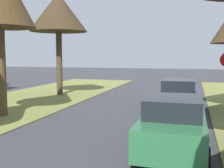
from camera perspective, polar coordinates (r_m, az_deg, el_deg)
name	(u,v)px	position (r m, az deg, el deg)	size (l,w,h in m)	color
street_tree_left_far	(58,13)	(20.06, -10.85, 13.98)	(3.95, 3.95, 7.00)	#463725
parked_sedan_green	(174,124)	(8.79, 12.45, -7.96)	(1.96, 4.41, 1.57)	#28663D
parked_sedan_navy	(179,96)	(14.92, 13.42, -2.32)	(1.96, 4.41, 1.57)	navy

